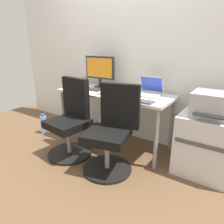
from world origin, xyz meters
TOP-DOWN VIEW (x-y plane):
  - ground_plane at (0.00, 0.00)m, footprint 5.28×5.28m
  - back_wall at (0.00, 0.38)m, footprint 4.40×0.04m
  - desk at (0.00, 0.00)m, footprint 1.52×0.60m
  - office_chair_left at (-0.30, -0.51)m, footprint 0.54×0.54m
  - office_chair_right at (0.31, -0.51)m, footprint 0.54×0.54m
  - side_cabinet at (1.17, -0.01)m, footprint 0.58×0.48m
  - printer at (1.17, -0.02)m, footprint 0.38×0.40m
  - water_bottle_on_floor at (-1.09, -0.33)m, footprint 0.09×0.09m
  - desktop_monitor at (-0.35, 0.16)m, footprint 0.48×0.18m
  - open_laptop at (0.42, 0.12)m, footprint 0.31×0.29m
  - keyboard_by_monitor at (-0.33, -0.05)m, footprint 0.34×0.12m
  - keyboard_by_laptop at (0.47, -0.22)m, footprint 0.34×0.12m
  - mouse_by_monitor at (0.05, -0.23)m, footprint 0.06×0.10m
  - mouse_by_laptop at (-0.10, -0.17)m, footprint 0.06×0.10m
  - coffee_mug at (0.18, -0.06)m, footprint 0.08×0.08m
  - pen_cup at (-0.69, 0.24)m, footprint 0.07×0.07m
  - phone_near_monitor at (-0.62, -0.16)m, footprint 0.07×0.14m
  - notebook at (0.06, 0.14)m, footprint 0.21×0.15m

SIDE VIEW (x-z plane):
  - ground_plane at x=0.00m, z-range 0.00..0.00m
  - water_bottle_on_floor at x=-1.09m, z-range -0.01..0.30m
  - side_cabinet at x=1.17m, z-range 0.00..0.65m
  - office_chair_left at x=-0.30m, z-range -0.05..0.89m
  - office_chair_right at x=0.31m, z-range -0.05..0.89m
  - desk at x=0.00m, z-range 0.29..1.02m
  - phone_near_monitor at x=-0.62m, z-range 0.73..0.74m
  - keyboard_by_monitor at x=-0.33m, z-range 0.73..0.75m
  - keyboard_by_laptop at x=0.47m, z-range 0.73..0.75m
  - notebook at x=0.06m, z-range 0.73..0.76m
  - mouse_by_monitor at x=0.05m, z-range 0.73..0.76m
  - mouse_by_laptop at x=-0.10m, z-range 0.73..0.76m
  - printer at x=1.17m, z-range 0.64..0.88m
  - coffee_mug at x=0.18m, z-range 0.73..0.82m
  - pen_cup at x=-0.69m, z-range 0.73..0.84m
  - open_laptop at x=0.42m, z-range 0.68..0.90m
  - desktop_monitor at x=-0.35m, z-range 0.77..1.20m
  - back_wall at x=0.00m, z-range 0.00..2.60m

